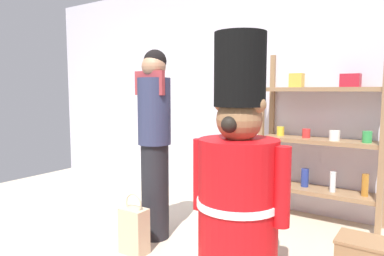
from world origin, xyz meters
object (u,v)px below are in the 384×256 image
merchandise_shelf (320,138)px  shopping_bag (134,230)px  teddy_bear_guard (238,180)px  person_shopper (155,139)px

merchandise_shelf → shopping_bag: (-1.02, -1.54, -0.64)m
merchandise_shelf → shopping_bag: merchandise_shelf is taller
shopping_bag → teddy_bear_guard: bearing=13.0°
merchandise_shelf → shopping_bag: 1.96m
teddy_bear_guard → person_shopper: (-0.87, 0.14, 0.20)m
teddy_bear_guard → person_shopper: size_ratio=1.02×
person_shopper → shopping_bag: person_shopper is taller
merchandise_shelf → teddy_bear_guard: 1.38m
teddy_bear_guard → shopping_bag: teddy_bear_guard is taller
merchandise_shelf → person_shopper: merchandise_shelf is taller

